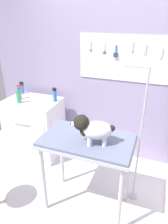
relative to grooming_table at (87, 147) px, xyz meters
The scene contains 10 objects.
ground 0.84m from the grooming_table, 73.36° to the right, with size 4.40×4.00×0.04m, color silver.
rear_wall_panel 1.20m from the grooming_table, 87.96° to the left, with size 4.00×0.11×2.30m.
grooming_table is the anchor object (origin of this frame).
grooming_arm 0.58m from the grooming_table, 31.76° to the left, with size 0.30×0.11×1.63m.
dog 0.29m from the grooming_table, 41.80° to the right, with size 0.41×0.28×0.31m.
counter_left 1.37m from the grooming_table, 147.89° to the left, with size 0.80×0.58×0.91m.
detangler_spray 1.13m from the grooming_table, 134.69° to the left, with size 0.06×0.06×0.20m.
conditioner_bottle 1.50m from the grooming_table, 152.14° to the left, with size 0.05×0.05×0.22m.
pump_bottle_white 1.70m from the grooming_table, 147.58° to the left, with size 0.06×0.06×0.19m.
spray_bottle_tall 1.37m from the grooming_table, 155.58° to the left, with size 0.07×0.07×0.24m.
Camera 1 is at (0.57, -1.58, 2.08)m, focal length 33.70 mm.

